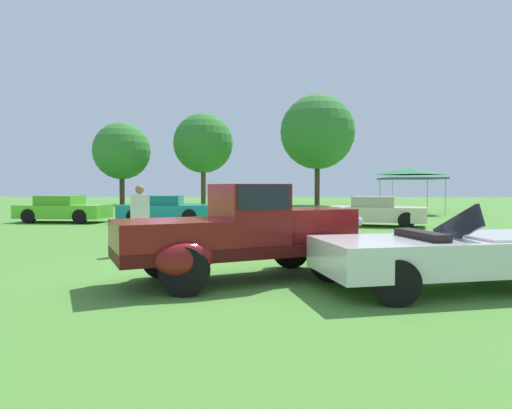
% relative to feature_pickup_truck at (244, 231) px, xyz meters
% --- Properties ---
extents(ground_plane, '(120.00, 120.00, 0.00)m').
position_rel_feature_pickup_truck_xyz_m(ground_plane, '(-0.62, -0.01, -0.87)').
color(ground_plane, '#4C8433').
extents(feature_pickup_truck, '(4.55, 3.23, 1.70)m').
position_rel_feature_pickup_truck_xyz_m(feature_pickup_truck, '(0.00, 0.00, 0.00)').
color(feature_pickup_truck, '#400B0B').
rests_on(feature_pickup_truck, ground_plane).
extents(neighbor_convertible, '(4.41, 2.62, 1.40)m').
position_rel_feature_pickup_truck_xyz_m(neighbor_convertible, '(3.36, -0.61, -0.29)').
color(neighbor_convertible, silver).
rests_on(neighbor_convertible, ground_plane).
extents(show_car_lime, '(4.12, 2.00, 1.22)m').
position_rel_feature_pickup_truck_xyz_m(show_car_lime, '(-9.06, 12.36, -0.27)').
color(show_car_lime, '#60C62D').
rests_on(show_car_lime, ground_plane).
extents(show_car_teal, '(4.11, 1.81, 1.22)m').
position_rel_feature_pickup_truck_xyz_m(show_car_teal, '(-4.41, 12.53, -0.27)').
color(show_car_teal, teal).
rests_on(show_car_teal, ground_plane).
extents(show_car_cream, '(4.16, 2.77, 1.22)m').
position_rel_feature_pickup_truck_xyz_m(show_car_cream, '(4.85, 10.93, -0.27)').
color(show_car_cream, beige).
rests_on(show_car_cream, ground_plane).
extents(spectator_by_row, '(0.46, 0.43, 1.69)m').
position_rel_feature_pickup_truck_xyz_m(spectator_by_row, '(-2.71, 2.94, 0.05)').
color(spectator_by_row, '#7F7056').
rests_on(spectator_by_row, ground_plane).
extents(spectator_far_side, '(0.46, 0.38, 1.69)m').
position_rel_feature_pickup_truck_xyz_m(spectator_far_side, '(-1.11, 7.17, 0.05)').
color(spectator_far_side, '#7F7056').
rests_on(spectator_far_side, ground_plane).
extents(canopy_tent_left_field, '(3.28, 3.28, 2.71)m').
position_rel_feature_pickup_truck_xyz_m(canopy_tent_left_field, '(8.76, 19.22, 1.56)').
color(canopy_tent_left_field, '#B7B7BC').
rests_on(canopy_tent_left_field, ground_plane).
extents(treeline_far_left, '(5.00, 5.00, 7.24)m').
position_rel_feature_pickup_truck_xyz_m(treeline_far_left, '(-12.74, 31.65, 3.85)').
color(treeline_far_left, '#47331E').
rests_on(treeline_far_left, ground_plane).
extents(treeline_mid_left, '(5.44, 5.44, 8.28)m').
position_rel_feature_pickup_truck_xyz_m(treeline_mid_left, '(-5.78, 33.44, 4.68)').
color(treeline_mid_left, brown).
rests_on(treeline_mid_left, ground_plane).
extents(treeline_center, '(6.35, 6.35, 9.44)m').
position_rel_feature_pickup_truck_xyz_m(treeline_center, '(4.40, 31.12, 5.38)').
color(treeline_center, '#47331E').
rests_on(treeline_center, ground_plane).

